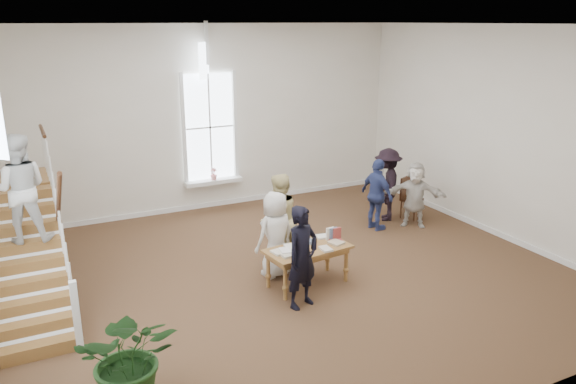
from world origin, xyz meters
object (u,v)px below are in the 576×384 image
person_yellow (279,219)px  woman_cluster_b (387,184)px  side_chair (409,195)px  woman_cluster_a (377,195)px  library_table (307,252)px  elderly_woman (276,235)px  police_officer (302,257)px  woman_cluster_c (415,195)px  floor_plant (130,357)px

person_yellow → woman_cluster_b: (3.37, 1.13, -0.03)m
person_yellow → side_chair: (3.93, 1.02, -0.34)m
person_yellow → woman_cluster_a: size_ratio=1.09×
library_table → elderly_woman: elderly_woman is taller
police_officer → person_yellow: (0.40, 1.75, 0.03)m
police_officer → elderly_woman: (0.10, 1.25, -0.06)m
person_yellow → woman_cluster_c: size_ratio=1.19×
library_table → side_chair: (3.89, 2.12, -0.07)m
person_yellow → elderly_woman: bearing=37.3°
library_table → floor_plant: floor_plant is taller
woman_cluster_b → library_table: bearing=-23.1°
police_officer → floor_plant: size_ratio=1.33×
police_officer → library_table: bearing=37.0°
woman_cluster_a → floor_plant: 7.23m
woman_cluster_a → side_chair: bearing=-80.3°
library_table → woman_cluster_b: 4.01m
woman_cluster_b → woman_cluster_c: woman_cluster_b is taller
person_yellow → woman_cluster_c: bearing=165.7°
person_yellow → floor_plant: (-3.43, -3.04, -0.24)m
library_table → woman_cluster_b: (3.33, 2.23, 0.24)m
woman_cluster_a → woman_cluster_c: bearing=-109.1°
person_yellow → side_chair: bearing=172.8°
library_table → woman_cluster_c: size_ratio=1.06×
police_officer → woman_cluster_c: (4.07, 2.23, -0.12)m
library_table → floor_plant: size_ratio=1.22×
police_officer → elderly_woman: bearing=66.4°
side_chair → woman_cluster_c: bearing=-140.9°
library_table → side_chair: size_ratio=1.60×
floor_plant → police_officer: bearing=23.0°
police_officer → woman_cluster_a: bearing=18.5°
library_table → person_yellow: (-0.04, 1.10, 0.27)m
woman_cluster_b → floor_plant: bearing=-25.4°
floor_plant → person_yellow: bearing=41.5°
elderly_woman → woman_cluster_c: (3.97, 0.98, -0.05)m
woman_cluster_b → police_officer: bearing=-19.5°
person_yellow → woman_cluster_b: bearing=176.8°
woman_cluster_b → floor_plant: (-6.80, -4.17, -0.21)m
floor_plant → woman_cluster_a: bearing=31.0°
library_table → woman_cluster_b: size_ratio=0.92×
woman_cluster_a → floor_plant: woman_cluster_a is taller
person_yellow → woman_cluster_a: bearing=172.1°
person_yellow → floor_plant: 4.59m
woman_cluster_c → floor_plant: bearing=-113.7°
woman_cluster_a → woman_cluster_c: (0.90, -0.20, -0.06)m
woman_cluster_c → police_officer: bearing=-111.4°
woman_cluster_c → floor_plant: woman_cluster_c is taller
library_table → woman_cluster_c: woman_cluster_c is taller
elderly_woman → woman_cluster_a: (3.07, 1.18, 0.01)m
person_yellow → woman_cluster_a: (2.77, 0.68, -0.08)m
side_chair → police_officer: bearing=-172.3°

